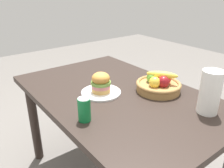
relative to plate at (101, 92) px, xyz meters
The scene contains 6 objects.
dining_table 0.15m from the plate, 57.04° to the left, with size 1.40×0.90×0.75m.
plate is the anchor object (origin of this frame).
sandwich 0.07m from the plate, 90.00° to the right, with size 0.13×0.13×0.13m.
soda_can 0.33m from the plate, 49.81° to the right, with size 0.07×0.07×0.13m.
fruit_basket 0.38m from the plate, 57.99° to the left, with size 0.29×0.29×0.14m.
paper_towel_roll 0.64m from the plate, 30.61° to the left, with size 0.11×0.11×0.24m, color white.
Camera 1 is at (1.05, -0.85, 1.40)m, focal length 37.36 mm.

